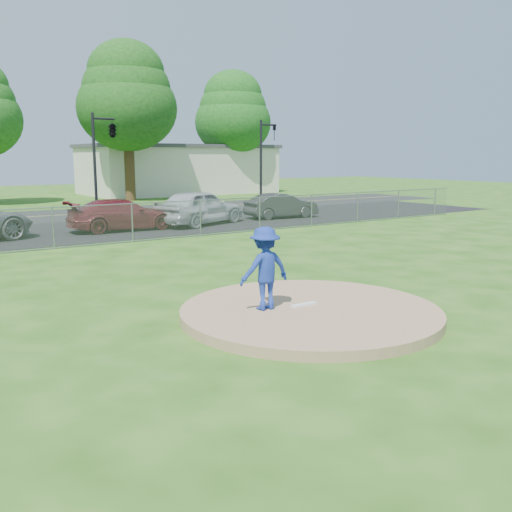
{
  "coord_description": "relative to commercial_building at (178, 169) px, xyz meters",
  "views": [
    {
      "loc": [
        -7.38,
        -8.85,
        3.31
      ],
      "look_at": [
        0.0,
        2.0,
        1.0
      ],
      "focal_mm": 40.0,
      "sensor_mm": 36.0,
      "label": 1
    }
  ],
  "objects": [
    {
      "name": "parked_car_charcoal",
      "position": [
        -4.99,
        -22.25,
        -1.49
      ],
      "size": [
        4.09,
        1.71,
        1.31
      ],
      "primitive_type": "imported",
      "rotation": [
        0.0,
        0.0,
        1.49
      ],
      "color": "#29292C",
      "rests_on": "parking_lot"
    },
    {
      "name": "pitcher",
      "position": [
        -16.84,
        -37.55,
        -1.11
      ],
      "size": [
        1.13,
        0.69,
        1.71
      ],
      "primitive_type": "imported",
      "rotation": [
        0.0,
        0.0,
        3.09
      ],
      "color": "navy",
      "rests_on": "pitchers_mound"
    },
    {
      "name": "traffic_signal_right",
      "position": [
        -1.76,
        -16.0,
        1.2
      ],
      "size": [
        1.28,
        0.2,
        5.6
      ],
      "color": "black",
      "rests_on": "ground"
    },
    {
      "name": "commercial_building",
      "position": [
        0.0,
        0.0,
        0.0
      ],
      "size": [
        16.4,
        9.4,
        4.3
      ],
      "color": "beige",
      "rests_on": "ground"
    },
    {
      "name": "parked_car_darkred",
      "position": [
        -14.0,
        -22.41,
        -1.45
      ],
      "size": [
        4.9,
        2.11,
        1.41
      ],
      "primitive_type": "imported",
      "rotation": [
        0.0,
        0.0,
        1.54
      ],
      "color": "maroon",
      "rests_on": "parking_lot"
    },
    {
      "name": "parking_lot",
      "position": [
        -16.0,
        -21.5,
        -2.15
      ],
      "size": [
        50.0,
        8.0,
        0.01
      ],
      "primitive_type": "cube",
      "color": "black",
      "rests_on": "ground"
    },
    {
      "name": "ground",
      "position": [
        -16.0,
        -28.0,
        -2.16
      ],
      "size": [
        120.0,
        120.0,
        0.0
      ],
      "primitive_type": "plane",
      "color": "#224F11",
      "rests_on": "ground"
    },
    {
      "name": "traffic_signal_center",
      "position": [
        -12.03,
        -16.0,
        2.45
      ],
      "size": [
        1.42,
        2.48,
        5.6
      ],
      "color": "black",
      "rests_on": "ground"
    },
    {
      "name": "tree_far_right",
      "position": [
        4.0,
        -3.0,
        4.9
      ],
      "size": [
        6.72,
        6.72,
        10.74
      ],
      "color": "#382714",
      "rests_on": "ground"
    },
    {
      "name": "chain_link_fence",
      "position": [
        -16.0,
        -26.0,
        -1.41
      ],
      "size": [
        40.0,
        0.06,
        1.5
      ],
      "primitive_type": "cube",
      "color": "gray",
      "rests_on": "ground"
    },
    {
      "name": "tree_right",
      "position": [
        -7.0,
        -6.0,
        5.49
      ],
      "size": [
        7.28,
        7.28,
        11.63
      ],
      "color": "#3D2716",
      "rests_on": "ground"
    },
    {
      "name": "street",
      "position": [
        -16.0,
        -14.0,
        -2.16
      ],
      "size": [
        60.0,
        7.0,
        0.01
      ],
      "primitive_type": "cube",
      "color": "black",
      "rests_on": "ground"
    },
    {
      "name": "parked_car_pearl",
      "position": [
        -10.1,
        -22.45,
        -1.3
      ],
      "size": [
        5.38,
        3.69,
        1.7
      ],
      "primitive_type": "imported",
      "rotation": [
        0.0,
        0.0,
        1.94
      ],
      "color": "#BBBDC0",
      "rests_on": "parking_lot"
    },
    {
      "name": "pitching_rubber",
      "position": [
        -16.0,
        -37.8,
        -1.94
      ],
      "size": [
        0.6,
        0.15,
        0.04
      ],
      "primitive_type": "cube",
      "color": "white",
      "rests_on": "pitchers_mound"
    },
    {
      "name": "pitchers_mound",
      "position": [
        -16.0,
        -38.0,
        -2.06
      ],
      "size": [
        5.4,
        5.4,
        0.2
      ],
      "primitive_type": "cylinder",
      "color": "#9B7855",
      "rests_on": "ground"
    }
  ]
}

